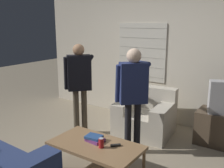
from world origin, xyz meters
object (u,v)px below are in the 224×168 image
book_stack (95,139)px  soda_can (101,143)px  coffee_table (96,146)px  person_right_standing (133,89)px  armchair_beige (146,116)px  spare_remote (116,145)px  person_left_standing (79,78)px

book_stack → soda_can: bearing=-27.9°
coffee_table → book_stack: bearing=136.8°
person_right_standing → soda_can: 0.95m
soda_can → person_right_standing: bearing=90.0°
armchair_beige → spare_remote: bearing=95.6°
person_right_standing → soda_can: size_ratio=12.48×
coffee_table → armchair_beige: bearing=91.4°
armchair_beige → person_right_standing: (0.15, -0.74, 0.69)m
coffee_table → person_right_standing: 0.98m
person_left_standing → soda_can: bearing=-85.7°
armchair_beige → person_right_standing: bearing=95.8°
person_right_standing → book_stack: 0.90m
person_left_standing → soda_can: (1.10, -0.88, -0.53)m
armchair_beige → person_left_standing: bearing=28.4°
coffee_table → spare_remote: size_ratio=9.83×
coffee_table → spare_remote: spare_remote is taller
person_left_standing → person_right_standing: size_ratio=1.00×
person_left_standing → soda_can: person_left_standing is taller
book_stack → spare_remote: size_ratio=2.08×
person_right_standing → book_stack: bearing=-148.7°
person_right_standing → spare_remote: bearing=-122.7°
soda_can → armchair_beige: bearing=95.7°
armchair_beige → coffee_table: armchair_beige is taller
person_left_standing → book_stack: (0.92, -0.78, -0.56)m
coffee_table → soda_can: (0.12, -0.04, 0.10)m
coffee_table → book_stack: book_stack is taller
book_stack → soda_can: (0.18, -0.10, 0.03)m
armchair_beige → book_stack: 1.43m
coffee_table → person_left_standing: bearing=139.6°
armchair_beige → spare_remote: armchair_beige is taller
coffee_table → soda_can: soda_can is taller
spare_remote → soda_can: bearing=-88.9°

